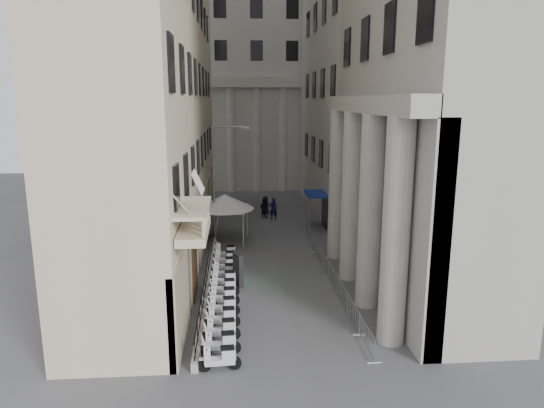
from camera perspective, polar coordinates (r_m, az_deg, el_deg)
The scene contains 31 objects.
left_building at distance 36.43m, azimuth -13.03°, elevation 21.94°, with size 5.00×36.00×34.00m, color beige.
far_building at distance 61.73m, azimuth -2.03°, elevation 16.22°, with size 22.00×10.00×30.00m, color beige.
iron_fence at distance 33.32m, azimuth -7.16°, elevation -6.54°, with size 0.30×28.00×1.40m, color black, non-canonical shape.
blue_awning at distance 41.47m, azimuth 5.12°, elevation -2.73°, with size 1.60×3.00×3.00m, color navy, non-canonical shape.
flag at distance 21.41m, azimuth -8.03°, elevation -17.74°, with size 1.00×1.40×8.20m, color #9E0C11, non-canonical shape.
scooter_0 at distance 20.66m, azimuth -6.11°, elevation -18.88°, with size 0.56×1.40×1.50m, color silver, non-canonical shape.
scooter_1 at distance 21.74m, azimuth -6.01°, elevation -17.19°, with size 0.56×1.40×1.50m, color silver, non-canonical shape.
scooter_2 at distance 22.84m, azimuth -5.92°, elevation -15.65°, with size 0.56×1.40×1.50m, color silver, non-canonical shape.
scooter_3 at distance 23.95m, azimuth -5.84°, elevation -14.26°, with size 0.56×1.40×1.50m, color silver, non-canonical shape.
scooter_4 at distance 25.07m, azimuth -5.77°, elevation -12.99°, with size 0.56×1.40×1.50m, color silver, non-canonical shape.
scooter_5 at distance 26.21m, azimuth -5.71°, elevation -11.83°, with size 0.56×1.40×1.50m, color silver, non-canonical shape.
scooter_6 at distance 27.35m, azimuth -5.65°, elevation -10.77°, with size 0.56×1.40×1.50m, color silver, non-canonical shape.
scooter_7 at distance 28.51m, azimuth -5.59°, elevation -9.79°, with size 0.56×1.40×1.50m, color silver, non-canonical shape.
scooter_8 at distance 29.67m, azimuth -5.54°, elevation -8.89°, with size 0.56×1.40×1.50m, color silver, non-canonical shape.
scooter_9 at distance 30.84m, azimuth -5.50°, elevation -8.06°, with size 0.56×1.40×1.50m, color silver, non-canonical shape.
scooter_10 at distance 32.01m, azimuth -5.46°, elevation -7.29°, with size 0.56×1.40×1.50m, color silver, non-canonical shape.
scooter_11 at distance 33.19m, azimuth -5.42°, elevation -6.57°, with size 0.56×1.40×1.50m, color silver, non-canonical shape.
barrier_0 at distance 22.42m, azimuth 11.04°, elevation -16.39°, with size 0.60×2.40×1.10m, color #999BA0, non-canonical shape.
barrier_1 at distance 24.56m, azimuth 9.48°, elevation -13.66°, with size 0.60×2.40×1.10m, color #999BA0, non-canonical shape.
barrier_2 at distance 26.77m, azimuth 8.20°, elevation -11.36°, with size 0.60×2.40×1.10m, color #999BA0, non-canonical shape.
barrier_3 at distance 29.03m, azimuth 7.13°, elevation -9.41°, with size 0.60×2.40×1.10m, color #999BA0, non-canonical shape.
barrier_4 at distance 31.32m, azimuth 6.23°, elevation -7.75°, with size 0.60×2.40×1.10m, color #999BA0, non-canonical shape.
barrier_5 at distance 33.65m, azimuth 5.45°, elevation -6.31°, with size 0.60×2.40×1.10m, color #999BA0, non-canonical shape.
barrier_6 at distance 35.99m, azimuth 4.78°, elevation -5.05°, with size 0.60×2.40×1.10m, color #999BA0, non-canonical shape.
barrier_7 at distance 38.36m, azimuth 4.20°, elevation -3.95°, with size 0.60×2.40×1.10m, color #999BA0, non-canonical shape.
security_tent at distance 37.18m, azimuth -5.86°, elevation 0.30°, with size 4.45×4.45×3.62m.
street_lamp at distance 35.96m, azimuth -6.35°, elevation 3.52°, with size 2.84×0.66×8.79m.
info_kiosk at distance 28.40m, azimuth -4.00°, elevation -7.71°, with size 0.62×0.95×1.96m.
pedestrian_a at distance 43.72m, azimuth 0.15°, elevation -0.58°, with size 0.72×0.47×1.97m, color black.
pedestrian_b at distance 44.49m, azimuth -0.93°, elevation -0.46°, with size 0.88×0.68×1.80m, color black.
pedestrian_c at distance 45.82m, azimuth -0.77°, elevation -0.13°, with size 0.85×0.55×1.73m, color black.
Camera 1 is at (-2.54, -13.52, 10.64)m, focal length 32.00 mm.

